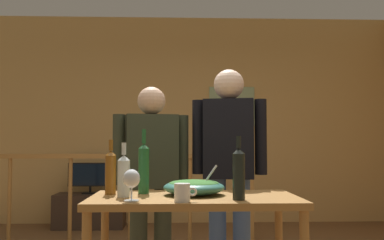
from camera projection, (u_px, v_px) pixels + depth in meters
The scene contains 15 objects.
back_wall at pixel (187, 119), 6.08m from camera, with size 5.80×0.10×2.88m, color tan.
framed_picture at pixel (232, 106), 6.05m from camera, with size 0.64×0.03×0.55m, color #8DA273.
stair_railing at pixel (147, 183), 4.80m from camera, with size 3.41×0.10×1.03m.
tv_console at pixel (90, 211), 5.61m from camera, with size 0.90×0.40×0.44m, color #38281E.
flat_screen_tv at pixel (90, 175), 5.61m from camera, with size 0.56×0.12×0.41m.
serving_table at pixel (194, 213), 2.49m from camera, with size 1.20×0.64×0.79m.
salad_bowl at pixel (194, 186), 2.55m from camera, with size 0.36×0.36×0.19m.
wine_glass at pixel (132, 180), 2.27m from camera, with size 0.09×0.09×0.17m.
wine_bottle_clear at pixel (124, 175), 2.46m from camera, with size 0.07×0.07×0.31m.
wine_bottle_amber at pixel (111, 171), 2.58m from camera, with size 0.07×0.07×0.33m.
wine_bottle_dark at pixel (239, 173), 2.33m from camera, with size 0.07×0.07×0.35m.
wine_bottle_green at pixel (144, 167), 2.62m from camera, with size 0.07×0.07×0.39m.
mug_white at pixel (183, 193), 2.25m from camera, with size 0.12×0.08×0.10m.
person_standing_left at pixel (151, 171), 3.20m from camera, with size 0.56×0.29×1.52m.
person_standing_right at pixel (229, 159), 3.23m from camera, with size 0.55×0.29×1.66m.
Camera 1 is at (-0.14, -3.00, 1.10)m, focal length 40.22 mm.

